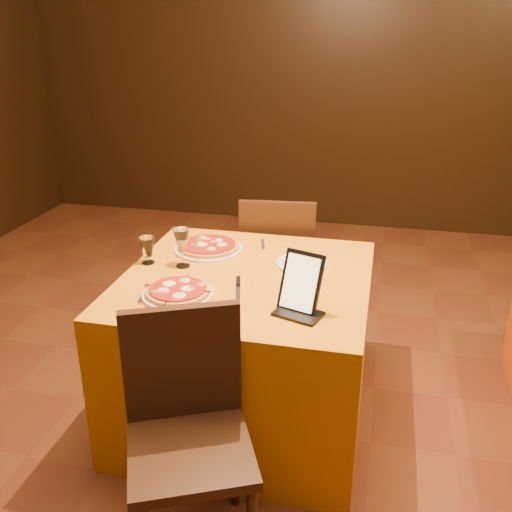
% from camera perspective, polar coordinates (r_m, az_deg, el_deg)
% --- Properties ---
extents(floor, '(6.00, 7.00, 0.01)m').
position_cam_1_polar(floor, '(2.54, 1.68, -23.28)').
color(floor, '#5E2D19').
rests_on(floor, ground).
extents(wall_back, '(6.00, 0.01, 2.80)m').
position_cam_1_polar(wall_back, '(5.27, 9.74, 17.70)').
color(wall_back, black).
rests_on(wall_back, floor).
extents(main_table, '(1.10, 1.10, 0.75)m').
position_cam_1_polar(main_table, '(2.75, -0.93, -9.13)').
color(main_table, orange).
rests_on(main_table, floor).
extents(chair_main_near, '(0.57, 0.57, 0.91)m').
position_cam_1_polar(chair_main_near, '(2.07, -6.60, -18.75)').
color(chair_main_near, black).
rests_on(chair_main_near, floor).
extents(chair_main_far, '(0.49, 0.49, 0.91)m').
position_cam_1_polar(chair_main_far, '(3.43, 2.32, -0.91)').
color(chair_main_far, black).
rests_on(chair_main_far, floor).
extents(pizza_near, '(0.30, 0.30, 0.03)m').
position_cam_1_polar(pizza_near, '(2.41, -7.83, -3.63)').
color(pizza_near, white).
rests_on(pizza_near, main_table).
extents(pizza_far, '(0.34, 0.34, 0.03)m').
position_cam_1_polar(pizza_far, '(2.86, -4.78, 0.86)').
color(pizza_far, white).
rests_on(pizza_far, main_table).
extents(cutlet_dish, '(0.24, 0.24, 0.03)m').
position_cam_1_polar(cutlet_dish, '(2.69, 4.58, -0.64)').
color(cutlet_dish, white).
rests_on(cutlet_dish, main_table).
extents(wine_glass, '(0.10, 0.10, 0.19)m').
position_cam_1_polar(wine_glass, '(2.65, -7.41, 0.84)').
color(wine_glass, '#DFC77F').
rests_on(wine_glass, main_table).
extents(water_glass, '(0.08, 0.08, 0.13)m').
position_cam_1_polar(water_glass, '(2.73, -10.81, 0.55)').
color(water_glass, silver).
rests_on(water_glass, main_table).
extents(tablet, '(0.19, 0.14, 0.23)m').
position_cam_1_polar(tablet, '(2.24, 4.52, -2.62)').
color(tablet, black).
rests_on(tablet, main_table).
extents(knife, '(0.08, 0.24, 0.01)m').
position_cam_1_polar(knife, '(2.43, -1.81, -3.53)').
color(knife, '#B1B2B8').
rests_on(knife, main_table).
extents(fork_near, '(0.05, 0.18, 0.01)m').
position_cam_1_polar(fork_near, '(2.45, -11.10, -3.71)').
color(fork_near, '#B7B9BF').
rests_on(fork_near, main_table).
extents(fork_far, '(0.05, 0.14, 0.01)m').
position_cam_1_polar(fork_far, '(2.92, 0.69, 1.17)').
color(fork_far, '#AAA8AF').
rests_on(fork_far, main_table).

